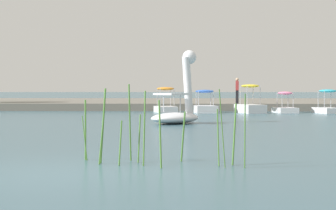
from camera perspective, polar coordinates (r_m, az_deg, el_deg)
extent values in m
plane|color=#385966|center=(9.70, -10.35, -6.97)|extent=(526.74, 526.74, 0.00)
cube|color=#6B665B|center=(47.46, 0.27, 0.19)|extent=(149.22, 22.23, 0.49)
ellipsoid|color=white|center=(23.32, 0.72, -1.34)|extent=(2.69, 2.77, 0.47)
cylinder|color=white|center=(23.86, 2.02, 1.99)|extent=(0.61, 0.63, 2.46)
sphere|color=white|center=(23.98, 2.20, 4.91)|extent=(0.84, 0.84, 0.59)
cone|color=yellow|center=(24.15, 2.58, 4.89)|extent=(0.51, 0.52, 0.33)
cube|color=white|center=(23.15, 0.39, 1.13)|extent=(1.56, 1.57, 0.08)
cylinder|color=silver|center=(22.82, 1.26, 0.15)|extent=(0.04, 0.04, 0.77)
cylinder|color=silver|center=(23.50, -0.46, 0.19)|extent=(0.04, 0.04, 0.77)
cube|color=white|center=(34.47, -0.25, -0.45)|extent=(1.61, 2.20, 0.38)
ellipsoid|color=orange|center=(34.45, -0.25, 1.68)|extent=(1.35, 1.50, 0.20)
cylinder|color=#B7B7BF|center=(34.88, -1.11, 0.78)|extent=(0.04, 0.04, 1.09)
cylinder|color=#B7B7BF|center=(35.04, 0.27, 0.79)|extent=(0.04, 0.04, 1.09)
cylinder|color=#B7B7BF|center=(33.87, -0.79, 0.76)|extent=(0.04, 0.04, 1.09)
cylinder|color=#B7B7BF|center=(34.04, 0.62, 0.76)|extent=(0.04, 0.04, 1.09)
cube|color=white|center=(34.20, 3.77, -0.42)|extent=(1.62, 2.27, 0.44)
ellipsoid|color=blue|center=(34.18, 3.77, 1.40)|extent=(1.30, 1.16, 0.20)
cylinder|color=#B7B7BF|center=(34.48, 2.90, 0.68)|extent=(0.04, 0.04, 0.87)
cylinder|color=#B7B7BF|center=(34.66, 4.39, 0.69)|extent=(0.04, 0.04, 0.87)
cylinder|color=#B7B7BF|center=(33.72, 3.13, 0.66)|extent=(0.04, 0.04, 0.87)
cylinder|color=#B7B7BF|center=(33.89, 4.65, 0.66)|extent=(0.04, 0.04, 0.87)
cube|color=white|center=(34.21, 8.38, -0.38)|extent=(1.84, 2.61, 0.51)
ellipsoid|color=yellow|center=(34.19, 8.39, 1.94)|extent=(1.40, 1.60, 0.20)
cylinder|color=#B7B7BF|center=(34.54, 7.40, 1.00)|extent=(0.04, 0.04, 1.13)
cylinder|color=#B7B7BF|center=(34.86, 8.68, 1.00)|extent=(0.04, 0.04, 1.13)
cylinder|color=#B7B7BF|center=(33.54, 8.08, 0.98)|extent=(0.04, 0.04, 1.13)
cylinder|color=#B7B7BF|center=(33.87, 9.39, 0.98)|extent=(0.04, 0.04, 1.13)
cube|color=white|center=(34.76, 11.87, -0.52)|extent=(1.43, 2.00, 0.33)
ellipsoid|color=pink|center=(34.74, 11.88, 1.20)|extent=(1.05, 1.32, 0.20)
cylinder|color=#B7B7BF|center=(35.09, 11.09, 0.49)|extent=(0.04, 0.04, 0.88)
cylinder|color=#B7B7BF|center=(35.31, 12.16, 0.49)|extent=(0.04, 0.04, 0.88)
cylinder|color=#B7B7BF|center=(34.18, 11.58, 0.46)|extent=(0.04, 0.04, 0.88)
cylinder|color=#B7B7BF|center=(34.40, 12.67, 0.46)|extent=(0.04, 0.04, 0.88)
cube|color=white|center=(34.87, 15.99, -0.53)|extent=(1.63, 2.13, 0.33)
ellipsoid|color=#2DB7D1|center=(34.85, 16.01, 1.39)|extent=(1.29, 1.20, 0.20)
cylinder|color=#B7B7BF|center=(34.98, 15.09, 0.57)|extent=(0.04, 0.04, 1.01)
cylinder|color=#B7B7BF|center=(35.40, 16.30, 0.57)|extent=(0.04, 0.04, 1.01)
cylinder|color=#B7B7BF|center=(34.32, 15.69, 0.55)|extent=(0.04, 0.04, 1.01)
cube|color=black|center=(37.21, 7.08, 0.82)|extent=(0.20, 0.22, 0.87)
cube|color=#A53333|center=(37.21, 7.08, 1.97)|extent=(0.22, 0.24, 0.62)
sphere|color=tan|center=(37.21, 7.08, 2.61)|extent=(0.21, 0.21, 0.21)
cylinder|color=#4C7F33|center=(10.25, 7.86, -2.65)|extent=(0.03, 0.08, 1.36)
cylinder|color=#4C7F33|center=(10.88, -6.66, -2.15)|extent=(0.14, 0.08, 1.46)
cylinder|color=#4C7F33|center=(10.23, -0.81, -2.98)|extent=(0.08, 0.16, 1.24)
cylinder|color=#4C7F33|center=(10.53, -2.44, -2.38)|extent=(0.05, 0.14, 1.42)
cylinder|color=#4C7F33|center=(10.62, -4.89, -3.89)|extent=(0.08, 0.06, 0.85)
cylinder|color=#4C7F33|center=(11.09, 1.56, -3.25)|extent=(0.11, 0.13, 1.00)
cylinder|color=#4C7F33|center=(11.37, -8.51, -3.38)|extent=(0.11, 0.06, 0.91)
cylinder|color=#4C7F33|center=(11.02, -2.96, -3.44)|extent=(0.06, 0.15, 0.94)
cylinder|color=#4C7F33|center=(11.52, -8.43, -2.53)|extent=(0.04, 0.09, 1.23)
cylinder|color=#4C7F33|center=(10.80, -6.85, -3.90)|extent=(0.09, 0.13, 0.81)
cylinder|color=#4C7F33|center=(10.69, 6.79, -2.98)|extent=(0.11, 0.20, 1.17)
cylinder|color=#4C7F33|center=(10.52, 5.14, -3.34)|extent=(0.05, 0.12, 1.07)
cylinder|color=#4C7F33|center=(11.17, -3.91, -1.82)|extent=(0.05, 0.20, 1.54)
cylinder|color=#4C7F33|center=(10.19, 5.56, -2.42)|extent=(0.13, 0.13, 1.45)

